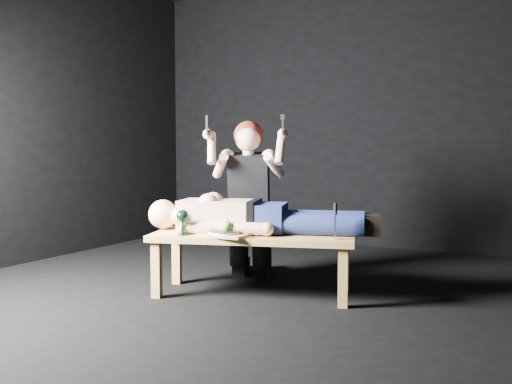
# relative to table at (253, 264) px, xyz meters

# --- Properties ---
(ground) EXTENTS (5.00, 5.00, 0.00)m
(ground) POSITION_rel_table_xyz_m (0.06, -0.05, -0.23)
(ground) COLOR black
(ground) RESTS_ON ground
(back_wall) EXTENTS (5.00, 0.00, 5.00)m
(back_wall) POSITION_rel_table_xyz_m (0.06, 2.45, 1.27)
(back_wall) COLOR black
(back_wall) RESTS_ON ground
(table) EXTENTS (1.56, 0.94, 0.45)m
(table) POSITION_rel_table_xyz_m (0.00, 0.00, 0.00)
(table) COLOR tan
(table) RESTS_ON ground
(lying_man) EXTENTS (1.66, 0.92, 0.29)m
(lying_man) POSITION_rel_table_xyz_m (0.02, 0.10, 0.37)
(lying_man) COLOR #D5A78F
(lying_man) RESTS_ON table
(kneeling_woman) EXTENTS (0.95, 1.00, 1.33)m
(kneeling_woman) POSITION_rel_table_xyz_m (-0.28, 0.48, 0.44)
(kneeling_woman) COLOR black
(kneeling_woman) RESTS_ON ground
(serving_tray) EXTENTS (0.35, 0.26, 0.02)m
(serving_tray) POSITION_rel_table_xyz_m (-0.12, -0.21, 0.24)
(serving_tray) COLOR tan
(serving_tray) RESTS_ON table
(plate) EXTENTS (0.23, 0.23, 0.02)m
(plate) POSITION_rel_table_xyz_m (-0.12, -0.21, 0.25)
(plate) COLOR white
(plate) RESTS_ON serving_tray
(apple) EXTENTS (0.07, 0.07, 0.07)m
(apple) POSITION_rel_table_xyz_m (-0.10, -0.20, 0.30)
(apple) COLOR #4A962A
(apple) RESTS_ON plate
(goblet) EXTENTS (0.11, 0.11, 0.18)m
(goblet) POSITION_rel_table_xyz_m (-0.40, -0.31, 0.32)
(goblet) COLOR black
(goblet) RESTS_ON table
(fork_flat) EXTENTS (0.11, 0.13, 0.01)m
(fork_flat) POSITION_rel_table_xyz_m (-0.26, -0.24, 0.23)
(fork_flat) COLOR #B2B2B7
(fork_flat) RESTS_ON table
(knife_flat) EXTENTS (0.03, 0.16, 0.01)m
(knife_flat) POSITION_rel_table_xyz_m (0.10, -0.16, 0.23)
(knife_flat) COLOR #B2B2B7
(knife_flat) RESTS_ON table
(spoon_flat) EXTENTS (0.13, 0.11, 0.01)m
(spoon_flat) POSITION_rel_table_xyz_m (0.01, -0.11, 0.23)
(spoon_flat) COLOR #B2B2B7
(spoon_flat) RESTS_ON table
(carving_knife) EXTENTS (0.04, 0.04, 0.25)m
(carving_knife) POSITION_rel_table_xyz_m (0.62, 0.02, 0.35)
(carving_knife) COLOR #B2B2B7
(carving_knife) RESTS_ON table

